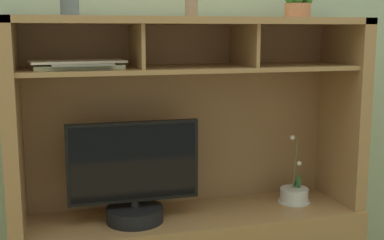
% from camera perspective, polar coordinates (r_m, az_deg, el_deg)
% --- Properties ---
extents(back_wall, '(6.00, 0.02, 2.80)m').
position_cam_1_polar(back_wall, '(2.55, -1.53, 11.67)').
color(back_wall, '#9DAC8B').
rests_on(back_wall, ground).
extents(media_console, '(1.62, 0.47, 1.38)m').
position_cam_1_polar(media_console, '(2.49, -0.06, -11.31)').
color(media_console, '#9E7345').
rests_on(media_console, ground).
extents(tv_monitor, '(0.59, 0.26, 0.46)m').
position_cam_1_polar(tv_monitor, '(2.31, -6.48, -6.91)').
color(tv_monitor, black).
rests_on(tv_monitor, media_console).
extents(potted_orchid, '(0.16, 0.16, 0.35)m').
position_cam_1_polar(potted_orchid, '(2.64, 11.34, -8.18)').
color(potted_orchid, silver).
rests_on(potted_orchid, media_console).
extents(magazine_stack_left, '(0.41, 0.25, 0.04)m').
position_cam_1_polar(magazine_stack_left, '(2.21, -12.60, 6.06)').
color(magazine_stack_left, beige).
rests_on(magazine_stack_left, media_console).
extents(diffuser_bottle, '(0.06, 0.06, 0.30)m').
position_cam_1_polar(diffuser_bottle, '(2.32, -0.08, 12.78)').
color(diffuser_bottle, '#907156').
rests_on(diffuser_bottle, media_console).
extents(ceramic_vase, '(0.08, 0.08, 0.13)m').
position_cam_1_polar(ceramic_vase, '(2.26, -13.53, 12.79)').
color(ceramic_vase, '#555F63').
rests_on(ceramic_vase, media_console).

